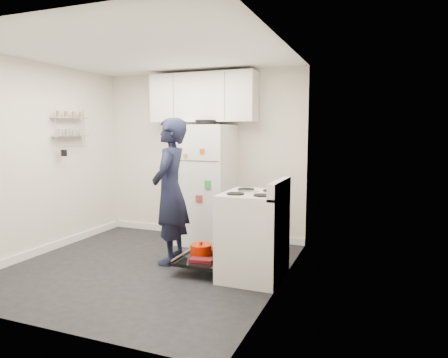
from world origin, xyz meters
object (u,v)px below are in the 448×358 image
at_px(electric_range, 252,236).
at_px(person, 170,191).
at_px(refrigerator, 206,184).
at_px(open_oven_door, 203,255).

bearing_deg(electric_range, person, 173.03).
height_order(refrigerator, person, person).
xyz_separation_m(refrigerator, person, (-0.05, -0.97, 0.03)).
xyz_separation_m(open_oven_door, refrigerator, (-0.44, 1.09, 0.68)).
bearing_deg(electric_range, open_oven_door, 179.20).
xyz_separation_m(electric_range, open_oven_door, (-0.60, 0.01, -0.29)).
distance_m(electric_range, open_oven_door, 0.67).
bearing_deg(person, electric_range, 72.41).
height_order(electric_range, person, person).
relative_size(open_oven_door, refrigerator, 0.39).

